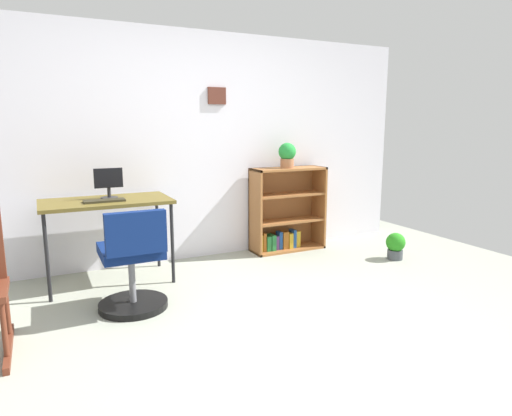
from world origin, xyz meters
TOP-DOWN VIEW (x-y plane):
  - ground_plane at (0.00, 0.00)m, footprint 6.24×6.24m
  - wall_back at (0.00, 2.15)m, footprint 5.20×0.12m
  - desk at (-0.85, 1.71)m, footprint 1.08×0.60m
  - monitor at (-0.81, 1.76)m, footprint 0.24×0.15m
  - keyboard at (-0.87, 1.61)m, footprint 0.33×0.13m
  - office_chair at (-0.78, 0.97)m, footprint 0.52×0.55m
  - bookshelf_low at (1.09, 1.96)m, footprint 0.83×0.30m
  - potted_plant_on_shelf at (1.07, 1.90)m, footprint 0.19×0.19m
  - potted_plant_floor at (1.93, 1.10)m, footprint 0.20×0.20m

SIDE VIEW (x-z plane):
  - ground_plane at x=0.00m, z-range 0.00..0.00m
  - potted_plant_floor at x=1.93m, z-range 0.01..0.29m
  - office_chair at x=-0.78m, z-range -0.06..0.74m
  - bookshelf_low at x=1.09m, z-range -0.05..0.88m
  - desk at x=-0.85m, z-range 0.31..1.06m
  - keyboard at x=-0.87m, z-range 0.75..0.76m
  - monitor at x=-0.81m, z-range 0.75..1.02m
  - potted_plant_on_shelf at x=1.07m, z-range 0.94..1.21m
  - wall_back at x=0.00m, z-range 0.00..2.31m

